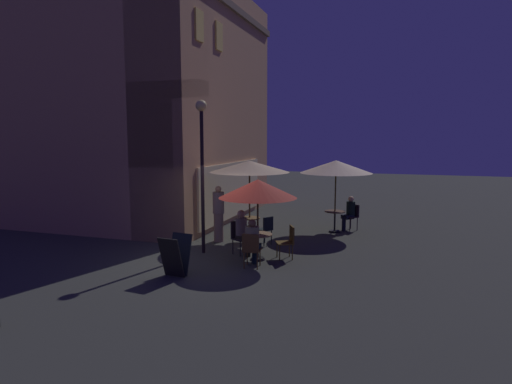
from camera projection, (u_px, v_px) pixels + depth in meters
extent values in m
plane|color=#353731|center=(207.00, 262.00, 11.46)|extent=(60.00, 60.00, 0.00)
cube|color=tan|center=(212.00, 106.00, 17.08)|extent=(8.66, 1.91, 8.96)
cube|color=tan|center=(79.00, 102.00, 14.98)|extent=(1.91, 8.91, 8.96)
cube|color=brown|center=(236.00, 9.00, 16.31)|extent=(8.66, 0.12, 0.25)
cube|color=#F5D660|center=(199.00, 26.00, 13.54)|extent=(0.55, 0.06, 0.95)
cube|color=#F5D660|center=(219.00, 36.00, 15.01)|extent=(0.55, 0.06, 0.95)
cube|color=beige|center=(232.00, 190.00, 16.78)|extent=(6.07, 0.08, 2.10)
cylinder|color=black|center=(202.00, 182.00, 12.17)|extent=(0.10, 0.10, 4.04)
sphere|color=#F8E17C|center=(201.00, 106.00, 11.90)|extent=(0.31, 0.31, 0.31)
cube|color=black|center=(180.00, 254.00, 10.43)|extent=(0.36, 0.58, 0.97)
cube|color=black|center=(171.00, 258.00, 10.10)|extent=(0.36, 0.58, 0.97)
cylinder|color=black|center=(250.00, 240.00, 13.88)|extent=(0.40, 0.40, 0.03)
cylinder|color=black|center=(250.00, 229.00, 13.84)|extent=(0.06, 0.06, 0.71)
cylinder|color=brown|center=(250.00, 218.00, 13.79)|extent=(0.67, 0.67, 0.03)
cylinder|color=black|center=(258.00, 259.00, 11.70)|extent=(0.40, 0.40, 0.03)
cylinder|color=black|center=(258.00, 247.00, 11.66)|extent=(0.06, 0.06, 0.68)
cylinder|color=olive|center=(258.00, 234.00, 11.62)|extent=(0.78, 0.78, 0.03)
cylinder|color=black|center=(334.00, 232.00, 15.08)|extent=(0.40, 0.40, 0.03)
cylinder|color=black|center=(335.00, 222.00, 15.03)|extent=(0.06, 0.06, 0.71)
cylinder|color=#4C3325|center=(335.00, 211.00, 14.98)|extent=(0.70, 0.70, 0.03)
cylinder|color=black|center=(250.00, 239.00, 13.88)|extent=(0.36, 0.36, 0.06)
cylinder|color=#533A20|center=(250.00, 202.00, 13.72)|extent=(0.05, 0.05, 2.50)
cone|color=tan|center=(249.00, 166.00, 13.58)|extent=(2.51, 2.51, 0.36)
cylinder|color=black|center=(258.00, 259.00, 11.70)|extent=(0.36, 0.36, 0.06)
cylinder|color=#4A321C|center=(258.00, 221.00, 11.57)|extent=(0.05, 0.05, 2.13)
cone|color=maroon|center=(258.00, 189.00, 11.46)|extent=(2.08, 2.08, 0.49)
cylinder|color=black|center=(334.00, 231.00, 15.07)|extent=(0.36, 0.36, 0.06)
cylinder|color=#4D3E1E|center=(335.00, 197.00, 14.92)|extent=(0.05, 0.05, 2.44)
cone|color=beige|center=(336.00, 167.00, 14.79)|extent=(2.45, 2.45, 0.43)
cylinder|color=black|center=(257.00, 237.00, 13.34)|extent=(0.03, 0.03, 0.45)
cylinder|color=black|center=(265.00, 236.00, 13.54)|extent=(0.03, 0.03, 0.45)
cylinder|color=black|center=(264.00, 239.00, 13.11)|extent=(0.03, 0.03, 0.45)
cylinder|color=black|center=(271.00, 237.00, 13.31)|extent=(0.03, 0.03, 0.45)
cube|color=black|center=(264.00, 229.00, 13.30)|extent=(0.53, 0.53, 0.04)
cube|color=black|center=(268.00, 223.00, 13.14)|extent=(0.35, 0.23, 0.39)
cylinder|color=#281F25|center=(250.00, 247.00, 12.20)|extent=(0.03, 0.03, 0.43)
cylinder|color=#281F25|center=(240.00, 249.00, 11.98)|extent=(0.03, 0.03, 0.43)
cylinder|color=#281F25|center=(242.00, 245.00, 12.46)|extent=(0.03, 0.03, 0.43)
cylinder|color=#281F25|center=(233.00, 247.00, 12.24)|extent=(0.03, 0.03, 0.43)
cube|color=#281F25|center=(241.00, 239.00, 12.19)|extent=(0.59, 0.59, 0.04)
cube|color=#281F25|center=(237.00, 229.00, 12.31)|extent=(0.38, 0.26, 0.47)
cylinder|color=brown|center=(247.00, 257.00, 11.22)|extent=(0.03, 0.03, 0.43)
cylinder|color=brown|center=(260.00, 258.00, 11.15)|extent=(0.03, 0.03, 0.43)
cylinder|color=brown|center=(244.00, 260.00, 10.89)|extent=(0.03, 0.03, 0.43)
cylinder|color=brown|center=(257.00, 261.00, 10.82)|extent=(0.03, 0.03, 0.43)
cube|color=brown|center=(252.00, 250.00, 10.99)|extent=(0.46, 0.46, 0.04)
cube|color=brown|center=(250.00, 243.00, 10.77)|extent=(0.08, 0.43, 0.43)
cylinder|color=#523C17|center=(280.00, 253.00, 11.59)|extent=(0.03, 0.03, 0.42)
cylinder|color=#523C17|center=(277.00, 250.00, 11.93)|extent=(0.03, 0.03, 0.42)
cylinder|color=#523C17|center=(292.00, 252.00, 11.64)|extent=(0.03, 0.03, 0.42)
cylinder|color=#523C17|center=(289.00, 249.00, 11.98)|extent=(0.03, 0.03, 0.42)
cube|color=#523C17|center=(285.00, 243.00, 11.76)|extent=(0.59, 0.59, 0.04)
cube|color=#523C17|center=(292.00, 234.00, 11.76)|extent=(0.41, 0.23, 0.44)
cylinder|color=black|center=(350.00, 225.00, 15.17)|extent=(0.03, 0.03, 0.46)
cylinder|color=black|center=(343.00, 223.00, 15.46)|extent=(0.03, 0.03, 0.46)
cylinder|color=black|center=(357.00, 224.00, 15.33)|extent=(0.03, 0.03, 0.46)
cylinder|color=black|center=(351.00, 222.00, 15.62)|extent=(0.03, 0.03, 0.46)
cube|color=black|center=(350.00, 217.00, 15.36)|extent=(0.60, 0.60, 0.04)
cube|color=black|center=(355.00, 210.00, 15.43)|extent=(0.31, 0.34, 0.42)
cube|color=black|center=(244.00, 238.00, 12.08)|extent=(0.46, 0.47, 0.14)
cylinder|color=black|center=(248.00, 248.00, 11.99)|extent=(0.14, 0.14, 0.49)
cylinder|color=#74635B|center=(241.00, 228.00, 12.15)|extent=(0.32, 0.32, 0.56)
sphere|color=tan|center=(241.00, 214.00, 12.10)|extent=(0.23, 0.23, 0.23)
cube|color=black|center=(253.00, 247.00, 11.12)|extent=(0.40, 0.39, 0.14)
cylinder|color=black|center=(255.00, 255.00, 11.30)|extent=(0.14, 0.14, 0.49)
cylinder|color=#797054|center=(252.00, 238.00, 10.95)|extent=(0.36, 0.36, 0.56)
sphere|color=brown|center=(252.00, 223.00, 10.90)|extent=(0.20, 0.20, 0.20)
cube|color=black|center=(347.00, 217.00, 15.29)|extent=(0.47, 0.47, 0.14)
cylinder|color=black|center=(344.00, 224.00, 15.25)|extent=(0.14, 0.14, 0.49)
cylinder|color=black|center=(351.00, 209.00, 15.33)|extent=(0.31, 0.31, 0.53)
sphere|color=tan|center=(351.00, 199.00, 15.28)|extent=(0.20, 0.20, 0.20)
cylinder|color=#82675D|center=(219.00, 227.00, 13.70)|extent=(0.30, 0.30, 0.90)
cylinder|color=slate|center=(218.00, 203.00, 13.60)|extent=(0.36, 0.36, 0.67)
sphere|color=tan|center=(218.00, 189.00, 13.55)|extent=(0.20, 0.20, 0.20)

